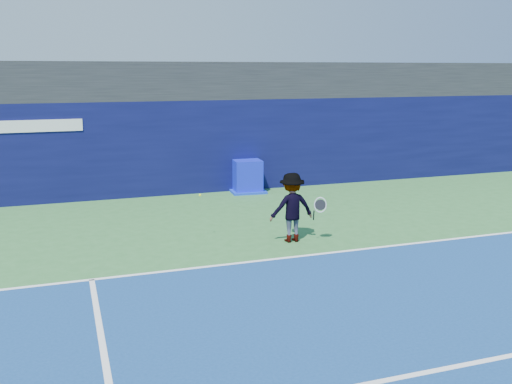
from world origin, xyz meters
TOP-DOWN VIEW (x-y plane):
  - ground at (0.00, 0.00)m, footprint 80.00×80.00m
  - baseline at (0.00, 3.00)m, footprint 24.00×0.10m
  - service_line at (0.00, -2.00)m, footprint 24.00×0.10m
  - stadium_band at (0.00, 11.50)m, footprint 36.00×3.00m
  - back_wall_assembly at (-0.00, 10.50)m, footprint 36.00×1.03m
  - equipment_cart at (0.33, 9.76)m, footprint 1.19×1.19m
  - tennis_player at (-0.40, 4.12)m, footprint 1.27×0.69m
  - tennis_ball at (-2.39, 4.93)m, footprint 0.06×0.06m

SIDE VIEW (x-z plane):
  - ground at x=0.00m, z-range 0.00..0.00m
  - baseline at x=0.00m, z-range 0.01..0.01m
  - service_line at x=0.00m, z-range 0.01..0.01m
  - equipment_cart at x=0.33m, z-range -0.05..1.02m
  - tennis_player at x=-0.40m, z-range 0.00..1.63m
  - tennis_ball at x=-2.39m, z-range 1.05..1.11m
  - back_wall_assembly at x=0.00m, z-range 0.00..3.00m
  - stadium_band at x=0.00m, z-range 3.00..4.20m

